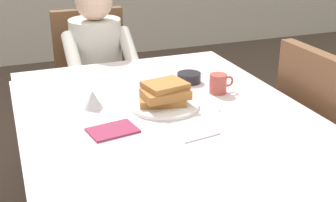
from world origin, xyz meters
The scene contains 13 objects.
dining_table_main centered at (0.00, 0.00, 0.65)m, with size 1.12×1.52×0.74m.
chair_diner centered at (-0.06, 1.17, 0.53)m, with size 0.44×0.45×0.93m.
diner_person centered at (-0.06, 1.01, 0.67)m, with size 0.40×0.43×1.12m.
chair_right_side centered at (0.77, 0.00, 0.53)m, with size 0.45×0.44×0.93m.
plate_breakfast centered at (0.01, 0.09, 0.75)m, with size 0.28×0.28×0.02m, color white.
breakfast_stack centered at (0.01, 0.08, 0.80)m, with size 0.21×0.17×0.09m.
cup_coffee centered at (0.29, 0.15, 0.78)m, with size 0.11×0.08×0.08m.
bowl_butter centered at (0.22, 0.32, 0.76)m, with size 0.11×0.11×0.04m, color black.
syrup_pitcher centered at (-0.26, 0.17, 0.78)m, with size 0.08×0.08×0.07m.
fork_left_of_plate centered at (-0.18, 0.07, 0.74)m, with size 0.18×0.01×0.01m, color silver.
knife_right_of_plate centered at (0.20, 0.07, 0.74)m, with size 0.20×0.01×0.01m, color silver.
spoon_near_edge centered at (0.04, -0.22, 0.74)m, with size 0.15×0.01×0.01m, color silver.
napkin_folded centered at (-0.24, -0.06, 0.74)m, with size 0.17×0.12×0.01m, color #8C2D4C.
Camera 1 is at (-0.57, -1.48, 1.45)m, focal length 47.84 mm.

